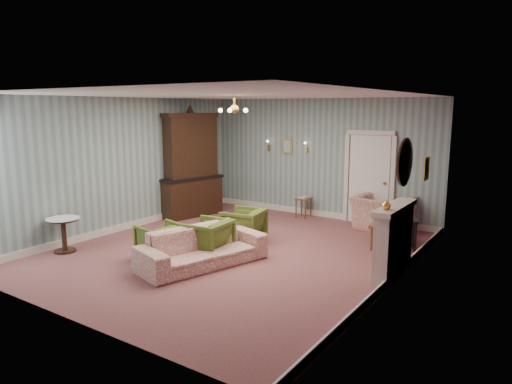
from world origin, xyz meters
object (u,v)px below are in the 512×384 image
Objects in this scene: wingback_chair at (383,208)px; side_table_black at (406,234)px; sofa_chintz at (202,241)px; fireplace at (394,240)px; olive_chair_c at (244,224)px; dresser at (191,162)px; coffee_table at (387,234)px; olive_chair_b at (206,237)px; pedestal_table at (64,235)px; olive_chair_a at (160,240)px.

wingback_chair reaches higher than side_table_black.
sofa_chintz is 1.59× the size of fireplace.
fireplace is at bearing 77.28° from olive_chair_c.
dresser reaches higher than coffee_table.
fireplace reaches higher than wingback_chair.
dresser reaches higher than side_table_black.
side_table_black is at bearing 13.85° from dresser.
fireplace is (5.51, -1.37, -0.77)m from dresser.
side_table_black is at bearing 98.50° from fireplace.
sofa_chintz is 0.82× the size of dresser.
pedestal_table is (-2.46, -1.21, -0.06)m from olive_chair_b.
sofa_chintz is at bearing -154.64° from fireplace.
wingback_chair is (1.99, 3.67, 0.12)m from olive_chair_b.
coffee_table is (2.47, 2.54, -0.15)m from olive_chair_b.
fireplace is 1.46× the size of coffee_table.
olive_chair_a reaches higher than coffee_table.
side_table_black is (2.84, 1.34, -0.08)m from olive_chair_c.
fireplace is 1.54m from side_table_black.
sofa_chintz reaches higher than olive_chair_c.
sofa_chintz is 2.79m from pedestal_table.
sofa_chintz is 3.16m from fireplace.
fireplace is at bearing 118.02° from wingback_chair.
pedestal_table is (-5.29, -3.71, 0.03)m from side_table_black.
olive_chair_a is at bearing -30.32° from olive_chair_c.
olive_chair_c reaches higher than coffee_table.
dresser is at bearing -133.78° from olive_chair_a.
olive_chair_a is at bearing -157.55° from fireplace.
wingback_chair is at bearing 146.96° from olive_chair_b.
olive_chair_c is at bearing 44.08° from pedestal_table.
pedestal_table is (-4.45, -4.87, -0.18)m from wingback_chair.
olive_chair_b is at bearing 142.92° from olive_chair_a.
wingback_chair is at bearing 131.52° from olive_chair_c.
dresser is (-1.82, 2.89, 0.99)m from olive_chair_a.
side_table_black is at bearing 35.09° from pedestal_table.
side_table_black is (0.84, -1.16, -0.21)m from wingback_chair.
sofa_chintz is 3.91m from dresser.
olive_chair_b reaches higher than coffee_table.
coffee_table is (3.10, 3.05, -0.11)m from olive_chair_a.
olive_chair_a is at bearing 20.83° from pedestal_table.
side_table_black is (0.36, -0.03, 0.05)m from coffee_table.
fireplace is at bearing 103.77° from olive_chair_b.
olive_chair_c is at bearing -154.66° from side_table_black.
olive_chair_b is 1.31× the size of side_table_black.
olive_chair_b is 3.55m from dresser.
olive_chair_a reaches higher than side_table_black.
olive_chair_c is 1.52m from sofa_chintz.
side_table_black is at bearing 132.13° from wingback_chair.
sofa_chintz is 2.32× the size of coffee_table.
wingback_chair reaches higher than sofa_chintz.
sofa_chintz reaches higher than olive_chair_b.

